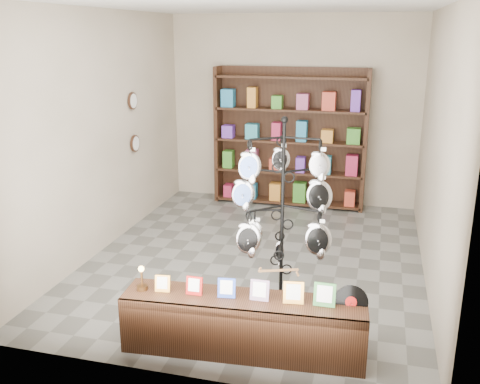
% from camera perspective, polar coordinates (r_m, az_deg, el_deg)
% --- Properties ---
extents(ground, '(5.00, 5.00, 0.00)m').
position_cam_1_polar(ground, '(6.76, 1.79, -7.01)').
color(ground, slate).
rests_on(ground, ground).
extents(room_envelope, '(5.00, 5.00, 5.00)m').
position_cam_1_polar(room_envelope, '(6.25, 1.94, 8.72)').
color(room_envelope, beige).
rests_on(room_envelope, ground).
extents(display_tree, '(1.04, 1.02, 2.00)m').
position_cam_1_polar(display_tree, '(5.02, 4.55, -1.49)').
color(display_tree, black).
rests_on(display_tree, ground).
extents(front_shelf, '(2.14, 0.59, 0.75)m').
position_cam_1_polar(front_shelf, '(4.81, 0.33, -13.98)').
color(front_shelf, black).
rests_on(front_shelf, ground).
extents(back_shelving, '(2.42, 0.36, 2.20)m').
position_cam_1_polar(back_shelving, '(8.61, 5.31, 5.32)').
color(back_shelving, black).
rests_on(back_shelving, ground).
extents(wall_clocks, '(0.03, 0.24, 0.84)m').
position_cam_1_polar(wall_clocks, '(7.70, -11.26, 7.29)').
color(wall_clocks, black).
rests_on(wall_clocks, ground).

